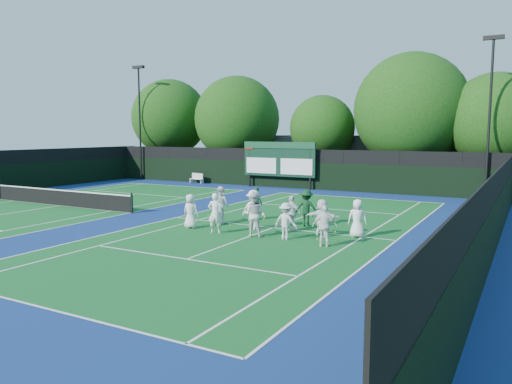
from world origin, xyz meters
The scene contains 35 objects.
ground centered at (0.00, 0.00, 0.00)m, with size 120.00×120.00×0.00m, color #19340E.
court_apron centered at (-6.00, 1.00, 0.00)m, with size 34.00×32.00×0.01m, color navy.
near_court centered at (0.00, 1.00, 0.01)m, with size 11.05×23.85×0.01m.
left_court centered at (-14.00, 1.00, 0.01)m, with size 11.05×23.85×0.01m.
back_fence centered at (-6.00, 16.00, 1.36)m, with size 34.00×0.08×3.00m.
divider_fence_right centered at (9.00, 1.00, 1.36)m, with size 0.08×32.00×3.00m.
scoreboard centered at (-7.01, 15.59, 2.19)m, with size 6.00×0.21×3.55m.
clubhouse centered at (-2.00, 24.00, 2.00)m, with size 18.00×6.00×4.00m, color #55555A.
light_pole_left centered at (-21.00, 15.70, 6.30)m, with size 1.20×0.30×10.12m.
light_pole_right centered at (7.50, 15.70, 6.30)m, with size 1.20×0.30×10.12m.
tennis_net centered at (-14.00, 1.00, 0.49)m, with size 11.30×0.10×1.10m.
bench centered at (-14.55, 15.36, 0.46)m, with size 1.40×0.67×0.86m.
tree_a centered at (-20.48, 19.58, 5.48)m, with size 7.24×7.24×9.29m.
tree_b centered at (-12.97, 19.58, 5.25)m, with size 7.52×7.52×9.20m.
tree_c centered at (-4.91, 19.58, 4.49)m, with size 5.25×5.25×7.26m.
tree_d centered at (2.10, 19.58, 5.67)m, with size 8.42×8.42×10.10m.
tree_e centered at (7.74, 19.58, 4.91)m, with size 6.54×6.54×8.35m.
tennis_ball_0 centered at (-1.90, 0.42, 0.03)m, with size 0.07×0.07×0.07m, color #B9C417.
tennis_ball_1 centered at (3.28, 3.63, 0.03)m, with size 0.07×0.07×0.07m, color #B9C417.
tennis_ball_2 centered at (2.71, -0.42, 0.03)m, with size 0.07×0.07×0.07m, color #B9C417.
tennis_ball_3 centered at (-4.43, 2.33, 0.03)m, with size 0.07×0.07×0.07m, color #B9C417.
tennis_ball_4 centered at (-1.37, 2.69, 0.03)m, with size 0.07×0.07×0.07m, color #B9C417.
tennis_ball_5 centered at (2.78, 1.41, 0.03)m, with size 0.07×0.07×0.07m, color #B9C417.
player_front_0 centered at (-3.19, -0.86, 0.77)m, with size 0.75×0.49×1.54m, color silver.
player_front_1 centered at (-1.59, -1.28, 0.87)m, with size 0.63×0.42×1.74m, color white.
player_front_2 centered at (0.14, -1.02, 0.92)m, with size 0.89×0.70×1.84m, color silver.
player_front_3 centered at (1.54, -0.92, 0.74)m, with size 0.96×0.55×1.49m, color silver.
player_front_4 centered at (3.37, -1.35, 0.79)m, with size 0.92×0.38×1.58m, color white.
player_back_0 centered at (-2.70, 0.87, 0.88)m, with size 0.85×0.66×1.75m, color white.
player_back_1 centered at (-0.60, 0.26, 0.88)m, with size 1.13×0.65×1.75m, color white.
player_back_2 centered at (0.98, 0.84, 0.77)m, with size 0.90×0.38×1.54m, color white.
player_back_3 centered at (2.61, 0.28, 0.78)m, with size 1.46×0.46×1.57m, color white.
player_back_4 centered at (3.91, 0.87, 0.79)m, with size 0.77×0.50×1.57m, color white.
coach_left centered at (-1.72, 2.54, 0.80)m, with size 0.59×0.39×1.61m, color #0E351D.
coach_right centered at (1.12, 2.11, 0.84)m, with size 1.09×0.62×1.68m, color #0E3419.
Camera 1 is at (10.04, -18.61, 4.26)m, focal length 35.00 mm.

